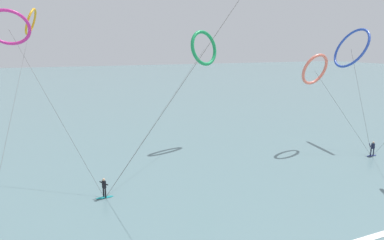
# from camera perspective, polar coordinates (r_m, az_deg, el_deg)

# --- Properties ---
(sea_water) EXTENTS (400.00, 200.00, 0.08)m
(sea_water) POSITION_cam_1_polar(r_m,az_deg,el_deg) (112.10, -16.14, 6.25)
(sea_water) COLOR slate
(sea_water) RESTS_ON ground
(surfer_teal) EXTENTS (1.40, 0.70, 1.70)m
(surfer_teal) POSITION_cam_1_polar(r_m,az_deg,el_deg) (27.78, -15.34, -11.80)
(surfer_teal) COLOR teal
(surfer_teal) RESTS_ON ground
(surfer_navy) EXTENTS (1.40, 0.69, 1.70)m
(surfer_navy) POSITION_cam_1_polar(r_m,az_deg,el_deg) (41.79, 29.44, -4.61)
(surfer_navy) COLOR navy
(surfer_navy) RESTS_ON ground
(kite_amber) EXTENTS (2.46, 48.19, 18.26)m
(kite_amber) POSITION_cam_1_polar(r_m,az_deg,el_deg) (59.67, -26.77, 15.30)
(kite_amber) COLOR orange
(kite_amber) RESTS_ON ground
(kite_cobalt) EXTENTS (4.18, 9.64, 14.53)m
(kite_cobalt) POSITION_cam_1_polar(r_m,az_deg,el_deg) (46.40, 26.49, 11.37)
(kite_cobalt) COLOR #2647B7
(kite_cobalt) RESTS_ON ground
(kite_magenta) EXTENTS (9.13, 13.27, 15.81)m
(kite_magenta) POSITION_cam_1_polar(r_m,az_deg,el_deg) (37.49, -29.85, 14.06)
(kite_magenta) COLOR #CC288E
(kite_magenta) RESTS_ON ground
(kite_coral) EXTENTS (6.12, 6.79, 11.48)m
(kite_coral) POSITION_cam_1_polar(r_m,az_deg,el_deg) (41.20, 21.03, 8.39)
(kite_coral) COLOR #EA7260
(kite_coral) RESTS_ON ground
(kite_emerald) EXTENTS (16.20, 13.31, 14.23)m
(kite_emerald) POSITION_cam_1_polar(r_m,az_deg,el_deg) (40.30, 2.13, 12.67)
(kite_emerald) COLOR #199351
(kite_emerald) RESTS_ON ground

